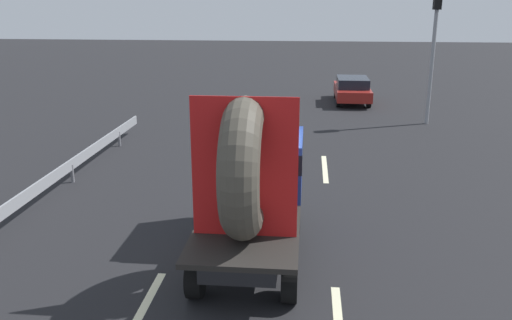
% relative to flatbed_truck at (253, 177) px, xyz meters
% --- Properties ---
extents(ground_plane, '(120.00, 120.00, 0.00)m').
position_rel_flatbed_truck_xyz_m(ground_plane, '(-0.31, 0.59, -1.73)').
color(ground_plane, black).
extents(flatbed_truck, '(2.02, 4.83, 3.64)m').
position_rel_flatbed_truck_xyz_m(flatbed_truck, '(0.00, 0.00, 0.00)').
color(flatbed_truck, black).
rests_on(flatbed_truck, ground_plane).
extents(distant_sedan, '(1.74, 4.05, 1.32)m').
position_rel_flatbed_truck_xyz_m(distant_sedan, '(3.40, 17.91, -1.02)').
color(distant_sedan, black).
rests_on(distant_sedan, ground_plane).
extents(traffic_light, '(0.42, 0.36, 5.70)m').
position_rel_flatbed_truck_xyz_m(traffic_light, '(6.29, 13.17, 1.99)').
color(traffic_light, gray).
rests_on(traffic_light, ground_plane).
extents(guardrail, '(0.10, 16.48, 0.71)m').
position_rel_flatbed_truck_xyz_m(guardrail, '(-5.79, 2.07, -1.20)').
color(guardrail, gray).
rests_on(guardrail, ground_plane).
extents(lane_dash_left_near, '(0.16, 2.94, 0.01)m').
position_rel_flatbed_truck_xyz_m(lane_dash_left_near, '(-1.70, -2.53, -1.73)').
color(lane_dash_left_near, beige).
rests_on(lane_dash_left_near, ground_plane).
extents(lane_dash_left_far, '(0.16, 2.34, 0.01)m').
position_rel_flatbed_truck_xyz_m(lane_dash_left_far, '(-1.70, 6.04, -1.73)').
color(lane_dash_left_far, beige).
rests_on(lane_dash_left_far, ground_plane).
extents(lane_dash_right_far, '(0.16, 2.89, 0.01)m').
position_rel_flatbed_truck_xyz_m(lane_dash_right_far, '(1.70, 6.19, -1.73)').
color(lane_dash_right_far, beige).
rests_on(lane_dash_right_far, ground_plane).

